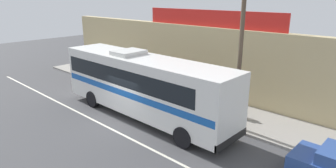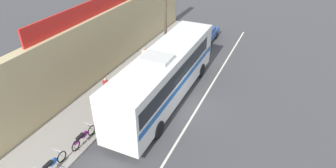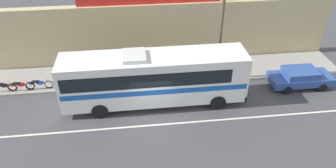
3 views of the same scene
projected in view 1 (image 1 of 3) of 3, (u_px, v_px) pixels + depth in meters
ground_plane at (120, 123)px, 16.21m from camera, size 70.00×70.00×0.00m
sidewalk_slab at (181, 99)px, 19.81m from camera, size 30.00×3.60×0.14m
storefront_facade at (201, 60)px, 20.63m from camera, size 30.00×0.70×4.80m
storefront_billboard at (209, 18)px, 19.43m from camera, size 10.77×0.12×1.10m
road_center_stripe at (108, 128)px, 15.66m from camera, size 30.00×0.14×0.01m
intercity_bus at (142, 83)px, 16.54m from camera, size 11.83×2.63×3.78m
utility_pole at (241, 47)px, 14.19m from camera, size 1.60×0.22×8.22m
motorcycle_purple at (100, 75)px, 23.84m from camera, size 1.88×0.56×0.94m
motorcycle_orange at (90, 72)px, 24.62m from camera, size 1.86×0.56×0.94m
motorcycle_red at (115, 80)px, 22.30m from camera, size 1.96×0.56×0.94m
motorcycle_black at (83, 70)px, 25.39m from camera, size 1.84×0.56×0.94m
pedestrian_by_curb at (163, 80)px, 20.33m from camera, size 0.30×0.48×1.68m
pedestrian_far_right at (231, 99)px, 16.85m from camera, size 0.30×0.48×1.57m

